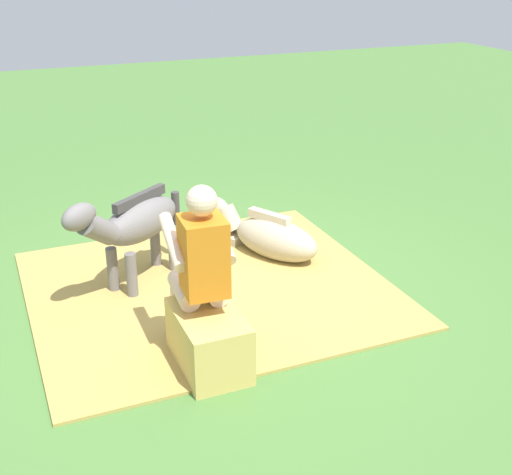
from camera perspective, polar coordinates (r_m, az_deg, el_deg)
ground_plane at (r=5.60m, az=-2.84°, el=-4.88°), size 24.00×24.00×0.00m
hay_patch at (r=5.70m, az=-3.98°, el=-4.25°), size 2.64×2.89×0.02m
hay_bale at (r=4.62m, az=-3.99°, el=-8.62°), size 0.67×0.41×0.41m
person_seated at (r=4.52m, az=-4.74°, el=-2.29°), size 0.68×0.44×1.29m
pony_standing at (r=5.61m, az=-10.21°, el=1.13°), size 0.94×1.15×0.93m
pony_lying at (r=6.24m, az=0.98°, el=0.16°), size 1.31×0.87×0.42m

